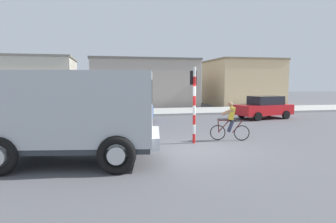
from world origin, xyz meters
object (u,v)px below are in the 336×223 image
object	(u,v)px
traffic_light_pole	(194,94)
car_far_side	(264,107)
truck_foreground	(71,111)
cyclist	(230,121)
car_white_mid	(54,111)
car_red_near	(122,109)

from	to	relation	value
traffic_light_pole	car_far_side	xyz separation A→B (m)	(7.33, 6.82, -1.25)
truck_foreground	traffic_light_pole	xyz separation A→B (m)	(4.71, 2.11, 0.40)
cyclist	car_white_mid	bearing A→B (deg)	140.45
car_white_mid	car_far_side	bearing A→B (deg)	-1.39
car_white_mid	car_far_side	distance (m)	14.09
truck_foreground	car_white_mid	world-z (taller)	truck_foreground
truck_foreground	car_white_mid	bearing A→B (deg)	102.47
car_far_side	car_white_mid	bearing A→B (deg)	178.61
cyclist	car_red_near	bearing A→B (deg)	122.05
car_red_near	truck_foreground	bearing A→B (deg)	-102.57
cyclist	car_far_side	bearing A→B (deg)	50.04
truck_foreground	car_white_mid	distance (m)	9.53
cyclist	traffic_light_pole	size ratio (longest dim) A/B	0.54
truck_foreground	car_red_near	bearing A→B (deg)	77.43
cyclist	car_white_mid	world-z (taller)	cyclist
car_red_near	car_white_mid	xyz separation A→B (m)	(-4.11, 0.02, 0.00)
traffic_light_pole	car_red_near	distance (m)	7.72
traffic_light_pole	truck_foreground	bearing A→B (deg)	-155.89
car_white_mid	car_far_side	xyz separation A→B (m)	(14.08, -0.34, 0.00)
traffic_light_pole	car_white_mid	xyz separation A→B (m)	(-6.76, 7.16, -1.25)
car_red_near	traffic_light_pole	bearing A→B (deg)	-69.71
car_white_mid	car_red_near	bearing A→B (deg)	-0.24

